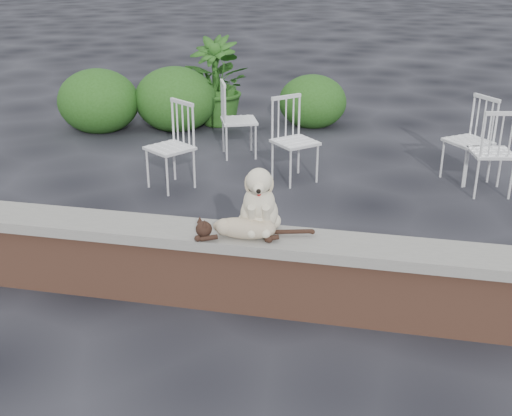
% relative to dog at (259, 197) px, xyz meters
% --- Properties ---
extents(ground, '(60.00, 60.00, 0.00)m').
position_rel_dog_xyz_m(ground, '(0.40, -0.08, -0.84)').
color(ground, black).
rests_on(ground, ground).
extents(brick_wall, '(6.00, 0.30, 0.50)m').
position_rel_dog_xyz_m(brick_wall, '(0.40, -0.08, -0.59)').
color(brick_wall, brown).
rests_on(brick_wall, ground).
extents(capstone, '(6.20, 0.40, 0.08)m').
position_rel_dog_xyz_m(capstone, '(0.40, -0.08, -0.30)').
color(capstone, slate).
rests_on(capstone, brick_wall).
extents(dog, '(0.41, 0.50, 0.52)m').
position_rel_dog_xyz_m(dog, '(0.00, 0.00, 0.00)').
color(dog, beige).
rests_on(dog, capstone).
extents(cat, '(1.01, 0.41, 0.17)m').
position_rel_dog_xyz_m(cat, '(-0.08, -0.15, -0.17)').
color(cat, tan).
rests_on(cat, capstone).
extents(chair_d, '(0.79, 0.79, 0.94)m').
position_rel_dog_xyz_m(chair_d, '(1.73, 3.07, -0.37)').
color(chair_d, white).
rests_on(chair_d, ground).
extents(chair_a, '(0.79, 0.79, 0.94)m').
position_rel_dog_xyz_m(chair_a, '(-0.15, 2.64, -0.37)').
color(chair_a, white).
rests_on(chair_a, ground).
extents(chair_c, '(0.66, 0.66, 0.94)m').
position_rel_dog_xyz_m(chair_c, '(1.93, 2.70, -0.37)').
color(chair_c, white).
rests_on(chair_c, ground).
extents(chair_e, '(0.73, 0.73, 0.94)m').
position_rel_dog_xyz_m(chair_e, '(-0.97, 3.40, -0.37)').
color(chair_e, white).
rests_on(chair_e, ground).
extents(chair_b, '(0.78, 0.78, 0.94)m').
position_rel_dog_xyz_m(chair_b, '(-1.43, 2.14, -0.37)').
color(chair_b, white).
rests_on(chair_b, ground).
extents(potted_plant_a, '(1.19, 1.09, 1.12)m').
position_rel_dog_xyz_m(potted_plant_a, '(-1.56, 4.80, -0.28)').
color(potted_plant_a, '#224D16').
rests_on(potted_plant_a, ground).
extents(potted_plant_b, '(0.80, 0.80, 1.24)m').
position_rel_dog_xyz_m(potted_plant_b, '(-1.73, 4.98, -0.22)').
color(potted_plant_b, '#224D16').
rests_on(potted_plant_b, ground).
extents(shrubbery, '(4.01, 1.85, 0.93)m').
position_rel_dog_xyz_m(shrubbery, '(-2.11, 4.49, -0.44)').
color(shrubbery, '#224D16').
rests_on(shrubbery, ground).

